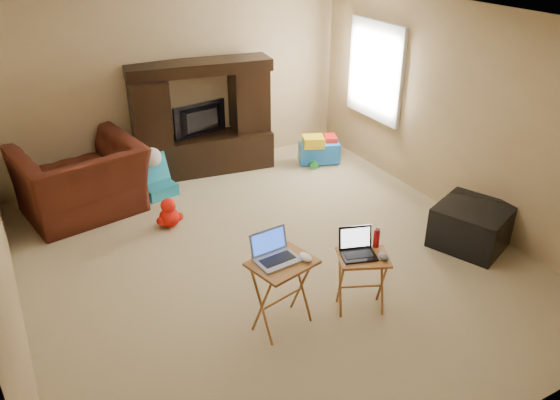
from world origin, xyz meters
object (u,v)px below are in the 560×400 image
child_rocker (156,176)px  ottoman (472,226)px  television (203,121)px  push_toy (319,149)px  entertainment_center (202,118)px  laptop_right (359,245)px  plush_toy (169,213)px  laptop_left (277,249)px  water_bottle (376,238)px  mouse_left (306,257)px  tray_table_left (282,294)px  tray_table_right (361,283)px  recliner (81,181)px  mouse_right (384,257)px

child_rocker → ottoman: child_rocker is taller
television → push_toy: television is taller
entertainment_center → laptop_right: bearing=-80.6°
plush_toy → laptop_right: size_ratio=1.22×
laptop_left → television: bearing=73.6°
laptop_left → plush_toy: bearing=92.5°
water_bottle → child_rocker: bearing=110.1°
push_toy → mouse_left: (-2.06, -3.02, 0.50)m
child_rocker → tray_table_left: bearing=-99.5°
tray_table_right → laptop_left: 0.96m
ottoman → tray_table_left: size_ratio=1.06×
laptop_right → mouse_left: bearing=-167.4°
recliner → child_rocker: bearing=173.5°
recliner → laptop_left: (1.10, -2.99, 0.36)m
water_bottle → mouse_right: bearing=-108.7°
recliner → mouse_right: bearing=111.4°
television → push_toy: bearing=152.0°
mouse_right → tray_table_left: bearing=163.8°
laptop_right → mouse_right: bearing=-21.6°
mouse_left → mouse_right: mouse_left is taller
recliner → tray_table_left: (1.13, -3.02, -0.10)m
child_rocker → ottoman: 3.97m
child_rocker → laptop_right: laptop_right is taller
laptop_right → recliner: bearing=138.4°
child_rocker → push_toy: bearing=-16.1°
child_rocker → recliner: bearing=170.8°
television → recliner: television is taller
tray_table_left → laptop_right: size_ratio=2.25×
television → laptop_left: size_ratio=2.23×
television → push_toy: (1.60, -0.54, -0.54)m
television → laptop_right: 3.62m
entertainment_center → water_bottle: (0.30, -3.57, -0.12)m
entertainment_center → mouse_right: (0.24, -3.77, -0.18)m
child_rocker → mouse_left: 3.21m
entertainment_center → mouse_left: 3.61m
laptop_right → television: bearing=108.9°
plush_toy → tray_table_right: bearing=-65.2°
television → plush_toy: bearing=43.7°
plush_toy → laptop_left: (0.29, -2.17, 0.63)m
tray_table_left → water_bottle: (0.96, -0.06, 0.33)m
plush_toy → laptop_left: size_ratio=1.04×
tray_table_right → water_bottle: (0.20, 0.08, 0.39)m
laptop_right → entertainment_center: bearing=108.9°
entertainment_center → laptop_left: (-0.69, -3.48, 0.02)m
tray_table_right → laptop_left: laptop_left is taller
recliner → entertainment_center: bearing=-175.2°
television → plush_toy: (-0.98, -1.29, -0.58)m
plush_toy → water_bottle: (1.28, -2.26, 0.49)m
plush_toy → water_bottle: size_ratio=2.07×
tray_table_right → television: bearing=115.6°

